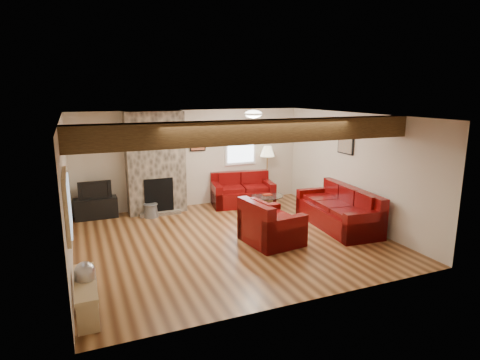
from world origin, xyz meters
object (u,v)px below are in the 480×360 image
object	(u,v)px
loveseat	(242,189)
television	(95,189)
tv_cabinet	(96,208)
coffee_table	(267,203)
sofa_three	(338,208)
floor_lamp	(267,154)
armchair_red	(272,221)

from	to	relation	value
loveseat	television	xyz separation A→B (m)	(-3.66, 0.30, 0.28)
loveseat	tv_cabinet	distance (m)	3.67
coffee_table	sofa_three	bearing A→B (deg)	-62.12
coffee_table	tv_cabinet	bearing A→B (deg)	165.92
tv_cabinet	floor_lamp	xyz separation A→B (m)	(4.46, -0.12, 1.05)
loveseat	tv_cabinet	world-z (taller)	loveseat
armchair_red	coffee_table	size ratio (longest dim) A/B	1.33
armchair_red	tv_cabinet	bearing A→B (deg)	38.38
television	floor_lamp	distance (m)	4.50
coffee_table	television	xyz separation A→B (m)	(-4.03, 1.01, 0.50)
sofa_three	tv_cabinet	distance (m)	5.63
loveseat	coffee_table	distance (m)	0.83
sofa_three	coffee_table	bearing A→B (deg)	-147.35
tv_cabinet	floor_lamp	distance (m)	4.59
armchair_red	television	xyz separation A→B (m)	(-3.13, 3.02, 0.26)
coffee_table	television	size ratio (longest dim) A/B	1.10
coffee_table	tv_cabinet	size ratio (longest dim) A/B	0.84
armchair_red	tv_cabinet	distance (m)	4.36
sofa_three	floor_lamp	bearing A→B (deg)	-164.97
tv_cabinet	armchair_red	bearing A→B (deg)	-44.00
floor_lamp	tv_cabinet	bearing A→B (deg)	178.40
coffee_table	tv_cabinet	distance (m)	4.16
television	floor_lamp	bearing A→B (deg)	-1.60
coffee_table	floor_lamp	xyz separation A→B (m)	(0.43, 0.89, 1.09)
loveseat	tv_cabinet	bearing A→B (deg)	-175.27
coffee_table	tv_cabinet	world-z (taller)	tv_cabinet
sofa_three	loveseat	xyz separation A→B (m)	(-1.27, 2.41, -0.01)
sofa_three	floor_lamp	xyz separation A→B (m)	(-0.47, 2.58, 0.86)
television	floor_lamp	size ratio (longest dim) A/B	0.49
armchair_red	television	size ratio (longest dim) A/B	1.46
loveseat	coffee_table	xyz separation A→B (m)	(0.38, -0.71, -0.22)
armchair_red	coffee_table	xyz separation A→B (m)	(0.90, 2.01, -0.24)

